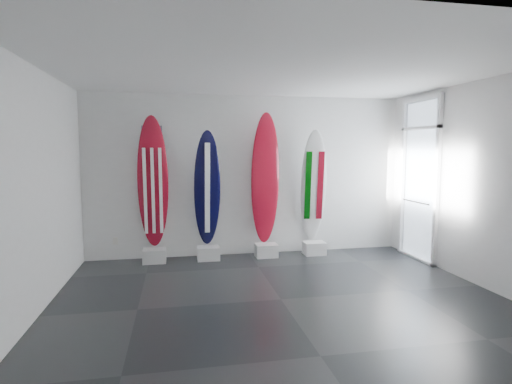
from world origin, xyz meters
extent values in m
plane|color=black|center=(0.00, 0.00, 0.00)|extent=(6.00, 6.00, 0.00)
plane|color=white|center=(0.00, 0.00, 3.00)|extent=(6.00, 6.00, 0.00)
plane|color=white|center=(0.00, 2.50, 1.50)|extent=(6.00, 0.00, 6.00)
plane|color=white|center=(0.00, -2.50, 1.50)|extent=(6.00, 0.00, 6.00)
plane|color=white|center=(-3.00, 0.00, 1.50)|extent=(0.00, 5.00, 5.00)
plane|color=white|center=(3.00, 0.00, 1.50)|extent=(0.00, 5.00, 5.00)
cube|color=silver|center=(-1.75, 2.18, 0.12)|extent=(0.40, 0.30, 0.24)
ellipsoid|color=maroon|center=(-1.75, 2.28, 1.41)|extent=(0.54, 0.40, 2.35)
cube|color=silver|center=(-0.80, 2.18, 0.12)|extent=(0.40, 0.30, 0.24)
ellipsoid|color=black|center=(-0.80, 2.28, 1.29)|extent=(0.49, 0.36, 2.11)
cube|color=silver|center=(0.28, 2.18, 0.12)|extent=(0.40, 0.30, 0.24)
ellipsoid|color=maroon|center=(0.28, 2.28, 1.46)|extent=(0.57, 0.26, 2.43)
cube|color=silver|center=(1.21, 2.18, 0.12)|extent=(0.40, 0.30, 0.24)
ellipsoid|color=white|center=(1.21, 2.28, 1.30)|extent=(0.54, 0.48, 2.14)
cube|color=silver|center=(-2.45, 2.48, 0.35)|extent=(0.09, 0.02, 0.13)
camera|label=1|loc=(-1.33, -5.13, 1.99)|focal=28.75mm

